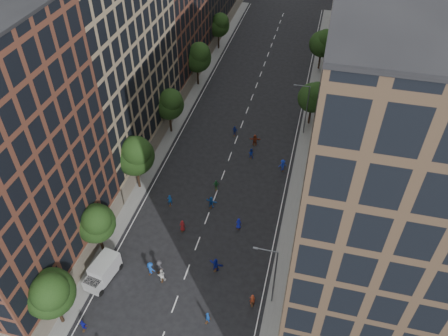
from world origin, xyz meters
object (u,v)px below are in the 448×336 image
Objects in this scene: streetlamp_near at (273,274)px; cargo_van at (103,271)px; skater_1 at (208,317)px; streetlamp_far at (306,107)px.

streetlamp_near reaches higher than cargo_van.
streetlamp_far is at bearing -79.89° from skater_1.
cargo_van is at bearing -119.52° from streetlamp_far.
cargo_van reaches higher than skater_1.
streetlamp_near is at bearing -90.00° from streetlamp_far.
cargo_van is (-19.65, -34.70, -3.79)m from streetlamp_far.
skater_1 is (-6.17, -37.11, -4.37)m from streetlamp_far.
cargo_van is at bearing 9.42° from skater_1.
streetlamp_far reaches higher than skater_1.
streetlamp_far is 5.69× the size of skater_1.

